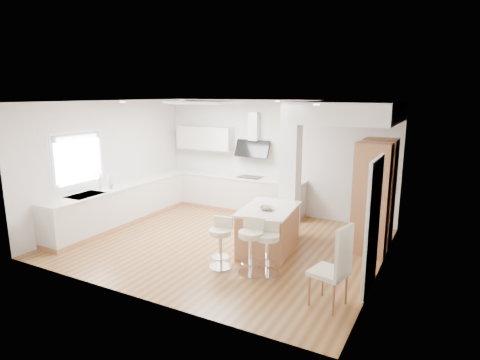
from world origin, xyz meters
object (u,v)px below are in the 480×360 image
Objects in this scene: bar_stool_b at (251,243)px; dining_chair at (336,264)px; bar_stool_c at (268,246)px; peninsula at (268,229)px; bar_stool_a at (221,240)px.

bar_stool_b is 1.59m from dining_chair.
bar_stool_b is at bearing 176.84° from dining_chair.
peninsula is at bearing 95.83° from bar_stool_c.
dining_chair reaches higher than bar_stool_c.
bar_stool_a is 2.13m from dining_chair.
bar_stool_b is (0.56, 0.04, 0.04)m from bar_stool_a.
bar_stool_a is (-0.42, -1.07, 0.06)m from peninsula.
bar_stool_b reaches higher than peninsula.
dining_chair is at bearing -22.85° from bar_stool_b.
bar_stool_c is at bearing 16.53° from bar_stool_b.
peninsula is 2.23m from dining_chair.
dining_chair is (1.67, -1.45, 0.22)m from peninsula.
peninsula reaches higher than bar_stool_c.
bar_stool_a is at bearing -178.12° from dining_chair.
dining_chair reaches higher than bar_stool_b.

